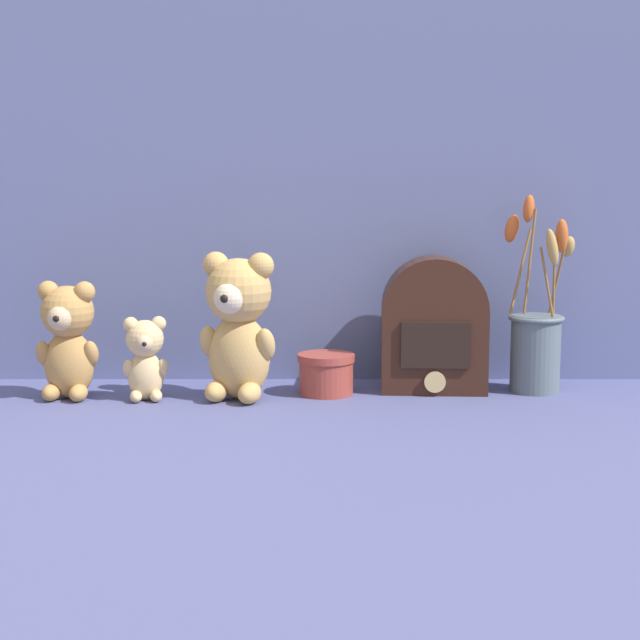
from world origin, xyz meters
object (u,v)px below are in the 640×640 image
Objects in this scene: teddy_bear_medium at (68,337)px; vintage_radio at (434,327)px; teddy_bear_large at (238,323)px; teddy_bear_small at (145,357)px; decorative_tin_tall at (326,374)px; flower_vase at (536,339)px.

teddy_bear_medium is 0.61m from vintage_radio.
teddy_bear_large is 0.16m from teddy_bear_small.
teddy_bear_large is 1.76× the size of teddy_bear_small.
flower_vase is at bearing 3.67° from decorative_tin_tall.
teddy_bear_medium is (-0.28, 0.01, -0.02)m from teddy_bear_large.
decorative_tin_tall is at bearing 15.11° from teddy_bear_large.
vintage_radio is (0.32, 0.07, -0.02)m from teddy_bear_large.
teddy_bear_large is at bearing -164.89° from decorative_tin_tall.
flower_vase is 0.36m from decorative_tin_tall.
teddy_bear_large reaches higher than vintage_radio.
decorative_tin_tall is (0.29, 0.04, -0.04)m from teddy_bear_small.
flower_vase is (0.50, 0.06, -0.04)m from teddy_bear_large.
flower_vase reaches higher than vintage_radio.
teddy_bear_medium is at bearing -173.96° from vintage_radio.
vintage_radio is at bearing 6.04° from teddy_bear_medium.
teddy_bear_small is at bearing -177.60° from teddy_bear_large.
flower_vase is at bearing 7.03° from teddy_bear_large.
teddy_bear_large is at bearing -167.64° from vintage_radio.
teddy_bear_large reaches higher than teddy_bear_small.
teddy_bear_small is 0.48m from vintage_radio.
teddy_bear_large reaches higher than teddy_bear_medium.
decorative_tin_tall is (0.14, 0.04, -0.09)m from teddy_bear_large.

